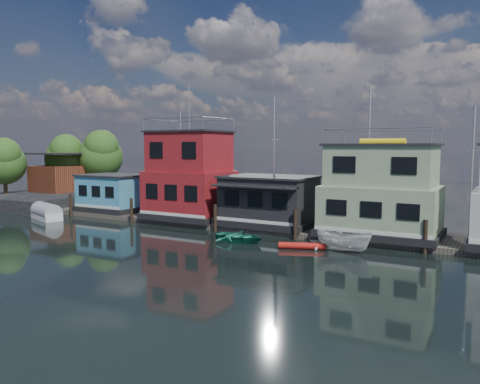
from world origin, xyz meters
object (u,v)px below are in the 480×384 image
Objects in this scene: houseboat_blue at (113,193)px; tarp_runabout at (46,213)px; motorboat at (344,241)px; red_kayak at (302,246)px; dinghy_white at (320,242)px; houseboat_dark at (269,201)px; houseboat_green at (381,192)px; dinghy_teal at (239,237)px; houseboat_red at (190,177)px.

tarp_runabout is at bearing -120.26° from houseboat_blue.
motorboat is 1.21× the size of red_kayak.
dinghy_white is 1.71m from motorboat.
houseboat_green is at bearing 0.12° from houseboat_dark.
tarp_runabout is at bearing 158.82° from red_kayak.
red_kayak is (22.68, -5.54, -1.98)m from houseboat_blue.
dinghy_white is (-2.83, -4.78, -3.07)m from houseboat_green.
houseboat_dark is 4.03× the size of dinghy_white.
tarp_runabout is at bearing 90.08° from dinghy_teal.
houseboat_red reaches higher than motorboat.
houseboat_green reaches higher than red_kayak.
houseboat_blue reaches higher than red_kayak.
houseboat_dark is at bearing -0.14° from houseboat_red.
houseboat_red is 6.46× the size of dinghy_white.
motorboat is at bearing -85.60° from dinghy_teal.
tarp_runabout is 25.88m from red_kayak.
houseboat_green is 10.76m from dinghy_teal.
houseboat_green reaches higher than houseboat_dark.
dinghy_teal is (-7.53, -0.55, -0.35)m from motorboat.
dinghy_white is at bearing 16.43° from red_kayak.
houseboat_red is 8.18m from houseboat_dark.
houseboat_red reaches higher than houseboat_dark.
houseboat_dark is at bearing 33.46° from tarp_runabout.
dinghy_white is at bearing -120.62° from houseboat_green.
houseboat_red is 1.60× the size of houseboat_dark.
dinghy_teal is at bearing -33.53° from houseboat_red.
houseboat_red is at bearing 56.67° from dinghy_teal.
dinghy_teal is (8.32, -5.51, -3.72)m from houseboat_red.
houseboat_red is 1.41× the size of houseboat_green.
houseboat_dark is 2.01× the size of dinghy_teal.
tarp_runabout is (-12.69, -5.47, -3.48)m from houseboat_red.
motorboat is at bearing -32.20° from houseboat_dark.
houseboat_dark is 8.03m from dinghy_white.
red_kayak is (4.86, -0.03, -0.15)m from dinghy_teal.
dinghy_white reaches higher than red_kayak.
houseboat_blue is 0.86× the size of houseboat_dark.
motorboat is (1.68, -0.18, 0.25)m from dinghy_white.
houseboat_green is 4.58× the size of dinghy_white.
houseboat_blue is 17.50m from houseboat_dark.
dinghy_white is 5.89m from dinghy_teal.
motorboat is 28.54m from tarp_runabout.
motorboat is 1.03× the size of dinghy_teal.
tarp_runabout is 1.40× the size of red_kayak.
tarp_runabout reaches higher than motorboat.
houseboat_green reaches higher than dinghy_white.
tarp_runabout reaches higher than dinghy_white.
houseboat_red reaches higher than houseboat_blue.
dinghy_white is (23.67, -4.78, -1.72)m from houseboat_blue.
dinghy_teal is (-5.85, -0.73, -0.10)m from dinghy_white.
houseboat_blue reaches higher than dinghy_teal.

